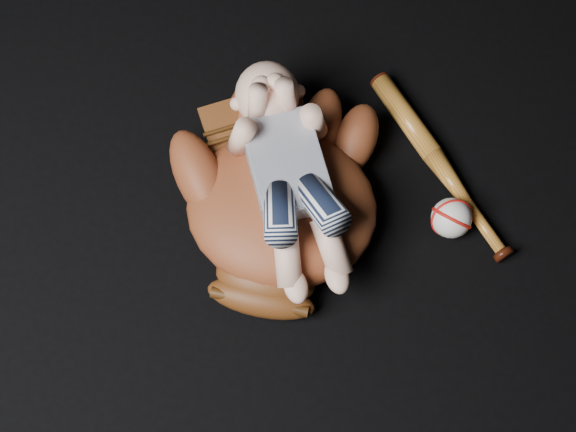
{
  "coord_description": "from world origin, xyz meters",
  "views": [
    {
      "loc": [
        0.05,
        -0.54,
        1.22
      ],
      "look_at": [
        0.06,
        0.0,
        0.07
      ],
      "focal_mm": 50.0,
      "sensor_mm": 36.0,
      "label": 1
    }
  ],
  "objects_px": {
    "baseball_bat": "(440,165)",
    "newborn_baby": "(292,179)",
    "baseball_glove": "(281,203)",
    "baseball": "(452,218)"
  },
  "relations": [
    {
      "from": "baseball_glove",
      "to": "newborn_baby",
      "type": "bearing_deg",
      "value": 43.78
    },
    {
      "from": "baseball_glove",
      "to": "baseball_bat",
      "type": "bearing_deg",
      "value": 32.1
    },
    {
      "from": "baseball_bat",
      "to": "newborn_baby",
      "type": "bearing_deg",
      "value": -162.64
    },
    {
      "from": "baseball_glove",
      "to": "newborn_baby",
      "type": "xyz_separation_m",
      "value": [
        0.02,
        0.01,
        0.06
      ]
    },
    {
      "from": "baseball_bat",
      "to": "baseball",
      "type": "height_order",
      "value": "baseball"
    },
    {
      "from": "newborn_baby",
      "to": "baseball_bat",
      "type": "relative_size",
      "value": 1.0
    },
    {
      "from": "baseball_glove",
      "to": "newborn_baby",
      "type": "height_order",
      "value": "newborn_baby"
    },
    {
      "from": "newborn_baby",
      "to": "baseball_bat",
      "type": "xyz_separation_m",
      "value": [
        0.26,
        0.08,
        -0.11
      ]
    },
    {
      "from": "baseball_glove",
      "to": "baseball",
      "type": "bearing_deg",
      "value": 10.1
    },
    {
      "from": "baseball_glove",
      "to": "baseball_bat",
      "type": "distance_m",
      "value": 0.29
    }
  ]
}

